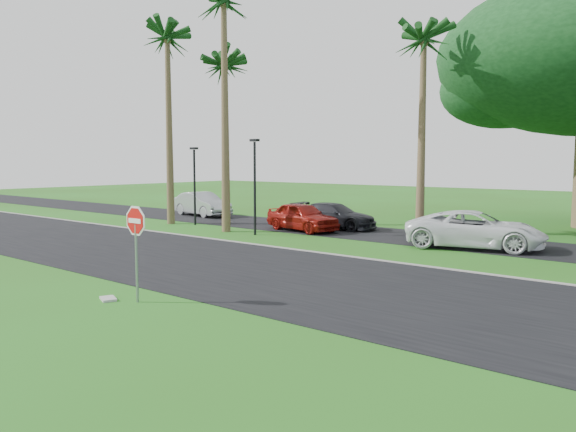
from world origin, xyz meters
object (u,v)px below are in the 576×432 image
(stop_sign_near, at_px, (136,234))
(car_minivan, at_px, (475,230))
(car_dark, at_px, (334,216))
(car_silver, at_px, (202,204))
(car_red, at_px, (302,217))

(stop_sign_near, bearing_deg, car_minivan, 76.48)
(stop_sign_near, xyz_separation_m, car_dark, (-4.89, 15.94, -1.10))
(car_silver, relative_size, car_red, 1.09)
(stop_sign_near, relative_size, car_dark, 0.57)
(car_dark, bearing_deg, stop_sign_near, -168.67)
(car_dark, bearing_deg, car_red, 152.28)
(car_red, bearing_deg, car_silver, 89.32)
(stop_sign_near, xyz_separation_m, car_minivan, (3.39, 14.12, -1.01))
(car_red, bearing_deg, stop_sign_near, -147.38)
(car_red, bearing_deg, car_dark, -11.06)
(car_silver, relative_size, car_dark, 1.00)
(car_red, relative_size, car_minivan, 0.77)
(car_dark, relative_size, car_minivan, 0.84)
(car_red, bearing_deg, car_minivan, -79.13)
(car_red, distance_m, car_minivan, 9.02)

